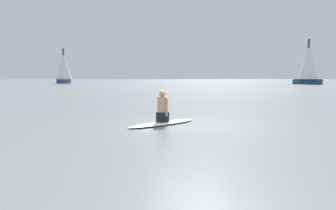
{
  "coord_description": "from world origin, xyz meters",
  "views": [
    {
      "loc": [
        -11.27,
        3.93,
        1.62
      ],
      "look_at": [
        0.58,
        0.6,
        0.64
      ],
      "focal_mm": 38.32,
      "sensor_mm": 36.0,
      "label": 1
    }
  ],
  "objects_px": {
    "person_paddler": "(163,108)",
    "sailboat_center_horizon": "(64,67)",
    "sailboat_near_right": "(308,63)",
    "surfboard": "(163,123)"
  },
  "relations": [
    {
      "from": "person_paddler",
      "to": "sailboat_center_horizon",
      "type": "height_order",
      "value": "sailboat_center_horizon"
    },
    {
      "from": "person_paddler",
      "to": "sailboat_near_right",
      "type": "xyz_separation_m",
      "value": [
        54.09,
        -46.41,
        3.88
      ]
    },
    {
      "from": "sailboat_center_horizon",
      "to": "surfboard",
      "type": "bearing_deg",
      "value": 21.86
    },
    {
      "from": "surfboard",
      "to": "sailboat_center_horizon",
      "type": "distance_m",
      "value": 78.49
    },
    {
      "from": "surfboard",
      "to": "sailboat_near_right",
      "type": "distance_m",
      "value": 71.4
    },
    {
      "from": "person_paddler",
      "to": "surfboard",
      "type": "bearing_deg",
      "value": 0.0
    },
    {
      "from": "person_paddler",
      "to": "sailboat_center_horizon",
      "type": "relative_size",
      "value": 0.13
    },
    {
      "from": "sailboat_near_right",
      "to": "sailboat_center_horizon",
      "type": "xyz_separation_m",
      "value": [
        24.21,
        50.26,
        -0.55
      ]
    },
    {
      "from": "surfboard",
      "to": "sailboat_near_right",
      "type": "bearing_deg",
      "value": 18.34
    },
    {
      "from": "person_paddler",
      "to": "sailboat_near_right",
      "type": "height_order",
      "value": "sailboat_near_right"
    }
  ]
}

